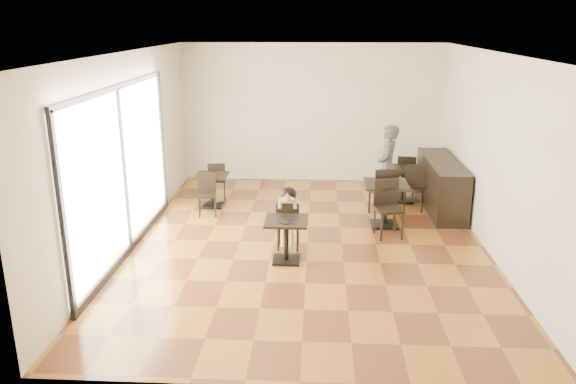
# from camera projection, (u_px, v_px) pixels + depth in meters

# --- Properties ---
(floor) EXTENTS (6.00, 8.00, 0.01)m
(floor) POSITION_uv_depth(u_px,v_px,m) (308.00, 243.00, 9.69)
(floor) COLOR #935B21
(floor) RESTS_ON ground
(ceiling) EXTENTS (6.00, 8.00, 0.01)m
(ceiling) POSITION_uv_depth(u_px,v_px,m) (310.00, 52.00, 8.75)
(ceiling) COLOR white
(ceiling) RESTS_ON floor
(wall_back) EXTENTS (6.00, 0.01, 3.20)m
(wall_back) POSITION_uv_depth(u_px,v_px,m) (312.00, 114.00, 13.04)
(wall_back) COLOR silver
(wall_back) RESTS_ON floor
(wall_front) EXTENTS (6.00, 0.01, 3.20)m
(wall_front) POSITION_uv_depth(u_px,v_px,m) (301.00, 246.00, 5.41)
(wall_front) COLOR silver
(wall_front) RESTS_ON floor
(wall_left) EXTENTS (0.01, 8.00, 3.20)m
(wall_left) POSITION_uv_depth(u_px,v_px,m) (129.00, 150.00, 9.38)
(wall_left) COLOR silver
(wall_left) RESTS_ON floor
(wall_right) EXTENTS (0.01, 8.00, 3.20)m
(wall_right) POSITION_uv_depth(u_px,v_px,m) (494.00, 155.00, 9.07)
(wall_right) COLOR silver
(wall_right) RESTS_ON floor
(storefront_window) EXTENTS (0.04, 4.50, 2.60)m
(storefront_window) POSITION_uv_depth(u_px,v_px,m) (122.00, 169.00, 8.96)
(storefront_window) COLOR white
(storefront_window) RESTS_ON floor
(child_table) EXTENTS (0.66, 0.66, 0.70)m
(child_table) POSITION_uv_depth(u_px,v_px,m) (286.00, 241.00, 8.86)
(child_table) COLOR black
(child_table) RESTS_ON floor
(child_chair) EXTENTS (0.38, 0.38, 0.84)m
(child_chair) POSITION_uv_depth(u_px,v_px,m) (288.00, 224.00, 9.36)
(child_chair) COLOR black
(child_chair) RESTS_ON floor
(child) EXTENTS (0.38, 0.53, 1.06)m
(child) POSITION_uv_depth(u_px,v_px,m) (288.00, 218.00, 9.33)
(child) COLOR slate
(child) RESTS_ON child_chair
(plate) EXTENTS (0.24, 0.24, 0.01)m
(plate) POSITION_uv_depth(u_px,v_px,m) (286.00, 222.00, 8.66)
(plate) COLOR black
(plate) RESTS_ON child_table
(pizza_slice) EXTENTS (0.25, 0.19, 0.06)m
(pizza_slice) POSITION_uv_depth(u_px,v_px,m) (288.00, 199.00, 9.03)
(pizza_slice) COLOR tan
(pizza_slice) RESTS_ON child
(adult_patron) EXTENTS (0.51, 0.67, 1.68)m
(adult_patron) POSITION_uv_depth(u_px,v_px,m) (388.00, 166.00, 11.42)
(adult_patron) COLOR #3D3D42
(adult_patron) RESTS_ON floor
(cafe_table_mid) EXTENTS (0.93, 0.93, 0.83)m
(cafe_table_mid) POSITION_uv_depth(u_px,v_px,m) (385.00, 204.00, 10.38)
(cafe_table_mid) COLOR black
(cafe_table_mid) RESTS_ON floor
(cafe_table_left) EXTENTS (0.74, 0.74, 0.67)m
(cafe_table_left) POSITION_uv_depth(u_px,v_px,m) (212.00, 191.00, 11.50)
(cafe_table_left) COLOR black
(cafe_table_left) RESTS_ON floor
(cafe_table_back) EXTENTS (0.81, 0.81, 0.73)m
(cafe_table_back) POSITION_uv_depth(u_px,v_px,m) (403.00, 184.00, 11.82)
(cafe_table_back) COLOR black
(cafe_table_back) RESTS_ON floor
(chair_mid_a) EXTENTS (0.53, 0.53, 0.99)m
(chair_mid_a) POSITION_uv_depth(u_px,v_px,m) (382.00, 191.00, 10.88)
(chair_mid_a) COLOR black
(chair_mid_a) RESTS_ON floor
(chair_mid_b) EXTENTS (0.53, 0.53, 0.99)m
(chair_mid_b) POSITION_uv_depth(u_px,v_px,m) (389.00, 210.00, 9.84)
(chair_mid_b) COLOR black
(chair_mid_b) RESTS_ON floor
(chair_left_a) EXTENTS (0.42, 0.42, 0.81)m
(chair_left_a) POSITION_uv_depth(u_px,v_px,m) (217.00, 180.00, 12.01)
(chair_left_a) COLOR black
(chair_left_a) RESTS_ON floor
(chair_left_b) EXTENTS (0.42, 0.42, 0.81)m
(chair_left_b) POSITION_uv_depth(u_px,v_px,m) (207.00, 195.00, 10.96)
(chair_left_b) COLOR black
(chair_left_b) RESTS_ON floor
(chair_back_a) EXTENTS (0.46, 0.46, 0.88)m
(chair_back_a) POSITION_uv_depth(u_px,v_px,m) (406.00, 174.00, 12.32)
(chair_back_a) COLOR black
(chair_back_a) RESTS_ON floor
(chair_back_b) EXTENTS (0.46, 0.46, 0.88)m
(chair_back_b) POSITION_uv_depth(u_px,v_px,m) (414.00, 189.00, 11.27)
(chair_back_b) COLOR black
(chair_back_b) RESTS_ON floor
(service_counter) EXTENTS (0.60, 2.40, 1.00)m
(service_counter) POSITION_uv_depth(u_px,v_px,m) (441.00, 185.00, 11.32)
(service_counter) COLOR black
(service_counter) RESTS_ON floor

